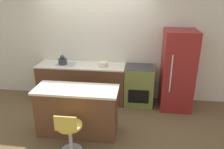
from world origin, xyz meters
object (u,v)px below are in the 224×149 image
(mixing_bowl, at_px, (103,64))
(stool_chair, at_px, (70,133))
(oven_range, at_px, (139,85))
(kettle, at_px, (63,61))
(refrigerator, at_px, (177,70))

(mixing_bowl, bearing_deg, stool_chair, -97.82)
(oven_range, relative_size, kettle, 4.09)
(stool_chair, bearing_deg, mixing_bowl, 82.18)
(mixing_bowl, bearing_deg, kettle, 180.00)
(stool_chair, bearing_deg, kettle, 110.91)
(oven_range, distance_m, stool_chair, 2.16)
(kettle, bearing_deg, stool_chair, -69.09)
(refrigerator, height_order, kettle, refrigerator)
(kettle, xyz_separation_m, mixing_bowl, (0.96, 0.00, -0.04))
(stool_chair, distance_m, mixing_bowl, 1.94)
(oven_range, relative_size, mixing_bowl, 4.40)
(refrigerator, xyz_separation_m, stool_chair, (-1.89, -1.82, -0.50))
(refrigerator, distance_m, kettle, 2.60)
(refrigerator, distance_m, stool_chair, 2.67)
(refrigerator, height_order, stool_chair, refrigerator)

